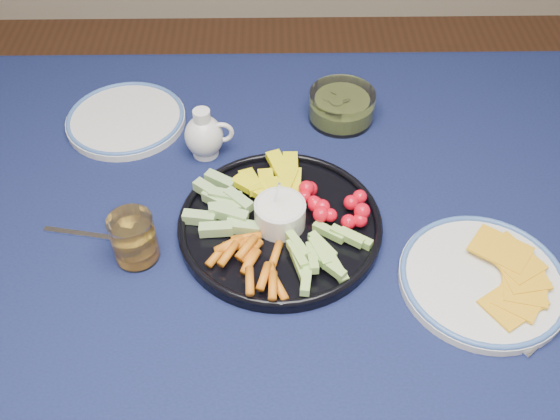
{
  "coord_description": "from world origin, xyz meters",
  "views": [
    {
      "loc": [
        0.08,
        -0.65,
        1.5
      ],
      "look_at": [
        0.09,
        0.02,
        0.79
      ],
      "focal_mm": 40.0,
      "sensor_mm": 36.0,
      "label": 1
    }
  ],
  "objects_px": {
    "pickle_bowl": "(342,107)",
    "juice_tumbler": "(134,241)",
    "creamer_pitcher": "(205,136)",
    "cheese_plate": "(483,278)",
    "dining_table": "(229,273)",
    "crudite_platter": "(279,222)",
    "side_plate_extra": "(126,119)"
  },
  "relations": [
    {
      "from": "dining_table",
      "to": "cheese_plate",
      "type": "distance_m",
      "value": 0.41
    },
    {
      "from": "pickle_bowl",
      "to": "juice_tumbler",
      "type": "relative_size",
      "value": 1.53
    },
    {
      "from": "dining_table",
      "to": "crudite_platter",
      "type": "xyz_separation_m",
      "value": [
        0.09,
        0.02,
        0.11
      ]
    },
    {
      "from": "dining_table",
      "to": "juice_tumbler",
      "type": "height_order",
      "value": "juice_tumbler"
    },
    {
      "from": "dining_table",
      "to": "cheese_plate",
      "type": "height_order",
      "value": "cheese_plate"
    },
    {
      "from": "crudite_platter",
      "to": "juice_tumbler",
      "type": "bearing_deg",
      "value": -167.05
    },
    {
      "from": "dining_table",
      "to": "side_plate_extra",
      "type": "distance_m",
      "value": 0.37
    },
    {
      "from": "pickle_bowl",
      "to": "juice_tumbler",
      "type": "bearing_deg",
      "value": -135.58
    },
    {
      "from": "crudite_platter",
      "to": "creamer_pitcher",
      "type": "height_order",
      "value": "crudite_platter"
    },
    {
      "from": "dining_table",
      "to": "pickle_bowl",
      "type": "relative_size",
      "value": 13.33
    },
    {
      "from": "dining_table",
      "to": "crudite_platter",
      "type": "distance_m",
      "value": 0.14
    },
    {
      "from": "crudite_platter",
      "to": "cheese_plate",
      "type": "height_order",
      "value": "crudite_platter"
    },
    {
      "from": "cheese_plate",
      "to": "side_plate_extra",
      "type": "height_order",
      "value": "cheese_plate"
    },
    {
      "from": "creamer_pitcher",
      "to": "cheese_plate",
      "type": "height_order",
      "value": "creamer_pitcher"
    },
    {
      "from": "cheese_plate",
      "to": "side_plate_extra",
      "type": "xyz_separation_m",
      "value": [
        -0.59,
        0.39,
        -0.0
      ]
    },
    {
      "from": "dining_table",
      "to": "pickle_bowl",
      "type": "bearing_deg",
      "value": 55.62
    },
    {
      "from": "crudite_platter",
      "to": "creamer_pitcher",
      "type": "bearing_deg",
      "value": 124.39
    },
    {
      "from": "pickle_bowl",
      "to": "cheese_plate",
      "type": "xyz_separation_m",
      "value": [
        0.18,
        -0.4,
        -0.01
      ]
    },
    {
      "from": "dining_table",
      "to": "pickle_bowl",
      "type": "xyz_separation_m",
      "value": [
        0.21,
        0.31,
        0.11
      ]
    },
    {
      "from": "crudite_platter",
      "to": "cheese_plate",
      "type": "distance_m",
      "value": 0.32
    },
    {
      "from": "dining_table",
      "to": "creamer_pitcher",
      "type": "bearing_deg",
      "value": 101.83
    },
    {
      "from": "pickle_bowl",
      "to": "side_plate_extra",
      "type": "xyz_separation_m",
      "value": [
        -0.41,
        -0.01,
        -0.02
      ]
    },
    {
      "from": "creamer_pitcher",
      "to": "juice_tumbler",
      "type": "relative_size",
      "value": 1.18
    },
    {
      "from": "dining_table",
      "to": "pickle_bowl",
      "type": "distance_m",
      "value": 0.39
    },
    {
      "from": "creamer_pitcher",
      "to": "side_plate_extra",
      "type": "xyz_separation_m",
      "value": [
        -0.16,
        0.09,
        -0.03
      ]
    },
    {
      "from": "pickle_bowl",
      "to": "side_plate_extra",
      "type": "height_order",
      "value": "pickle_bowl"
    },
    {
      "from": "creamer_pitcher",
      "to": "side_plate_extra",
      "type": "distance_m",
      "value": 0.19
    },
    {
      "from": "dining_table",
      "to": "side_plate_extra",
      "type": "relative_size",
      "value": 7.39
    },
    {
      "from": "dining_table",
      "to": "cheese_plate",
      "type": "bearing_deg",
      "value": -13.38
    },
    {
      "from": "dining_table",
      "to": "crudite_platter",
      "type": "height_order",
      "value": "crudite_platter"
    },
    {
      "from": "pickle_bowl",
      "to": "side_plate_extra",
      "type": "distance_m",
      "value": 0.41
    },
    {
      "from": "dining_table",
      "to": "juice_tumbler",
      "type": "relative_size",
      "value": 20.41
    }
  ]
}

